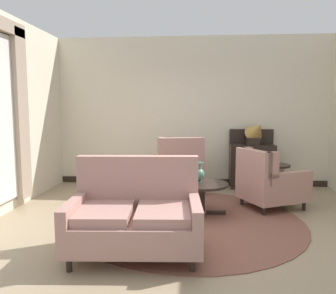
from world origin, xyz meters
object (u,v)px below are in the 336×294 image
object	(u,v)px
armchair_beside_settee	(269,183)
settee	(135,217)
side_table	(274,181)
porcelain_vase	(198,173)
sideboard	(252,163)
coffee_table	(202,190)
armchair_foreground_right	(179,170)
gramophone	(256,131)

from	to	relation	value
armchair_beside_settee	settee	bearing A→B (deg)	109.12
armchair_beside_settee	side_table	distance (m)	0.22
porcelain_vase	armchair_beside_settee	bearing A→B (deg)	19.88
settee	sideboard	distance (m)	3.66
coffee_table	armchair_foreground_right	world-z (taller)	armchair_foreground_right
settee	side_table	distance (m)	2.81
side_table	armchair_beside_settee	bearing A→B (deg)	-124.08
coffee_table	side_table	xyz separation A→B (m)	(1.19, 0.62, 0.02)
armchair_beside_settee	gramophone	bearing A→B (deg)	-26.17
sideboard	coffee_table	bearing A→B (deg)	-119.36
coffee_table	porcelain_vase	distance (m)	0.24
settee	armchair_beside_settee	distance (m)	2.59
coffee_table	sideboard	world-z (taller)	sideboard
armchair_foreground_right	sideboard	distance (m)	1.53
sideboard	gramophone	distance (m)	0.64
armchair_foreground_right	gramophone	xyz separation A→B (m)	(1.47, 0.47, 0.69)
coffee_table	gramophone	world-z (taller)	gramophone
porcelain_vase	coffee_table	bearing A→B (deg)	-37.84
coffee_table	settee	distance (m)	1.59
coffee_table	side_table	distance (m)	1.35
armchair_foreground_right	sideboard	size ratio (longest dim) A/B	0.92
sideboard	gramophone	size ratio (longest dim) A/B	2.06
settee	side_table	size ratio (longest dim) A/B	2.17
armchair_foreground_right	side_table	distance (m)	1.71
armchair_beside_settee	side_table	bearing A→B (deg)	-60.54
coffee_table	gramophone	distance (m)	2.15
settee	side_table	xyz separation A→B (m)	(1.94, 2.03, -0.01)
coffee_table	gramophone	xyz separation A→B (m)	(1.06, 1.71, 0.75)
settee	gramophone	bearing A→B (deg)	55.78
armchair_foreground_right	gramophone	bearing A→B (deg)	-176.67
armchair_foreground_right	sideboard	bearing A→B (deg)	-172.75
porcelain_vase	armchair_foreground_right	world-z (taller)	armchair_foreground_right
coffee_table	porcelain_vase	xyz separation A→B (m)	(-0.05, 0.04, 0.24)
armchair_beside_settee	sideboard	world-z (taller)	sideboard
armchair_beside_settee	sideboard	xyz separation A→B (m)	(-0.06, 1.36, 0.10)
armchair_foreground_right	gramophone	distance (m)	1.69
side_table	sideboard	bearing A→B (deg)	98.71
coffee_table	sideboard	bearing A→B (deg)	60.64
armchair_beside_settee	coffee_table	bearing A→B (deg)	86.00
coffee_table	settee	size ratio (longest dim) A/B	0.53
porcelain_vase	armchair_foreground_right	xyz separation A→B (m)	(-0.36, 1.20, -0.17)
porcelain_vase	settee	world-z (taller)	settee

